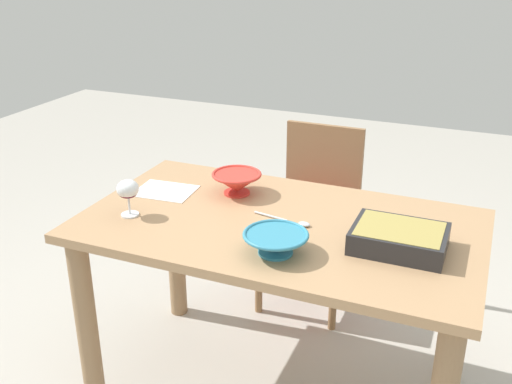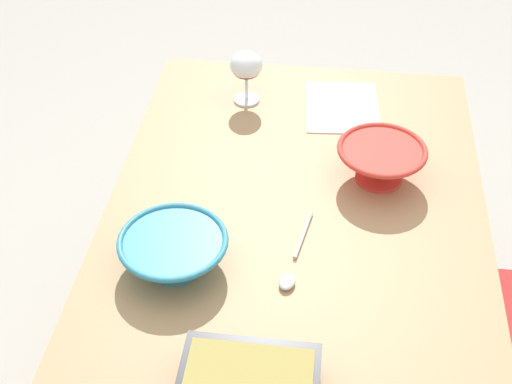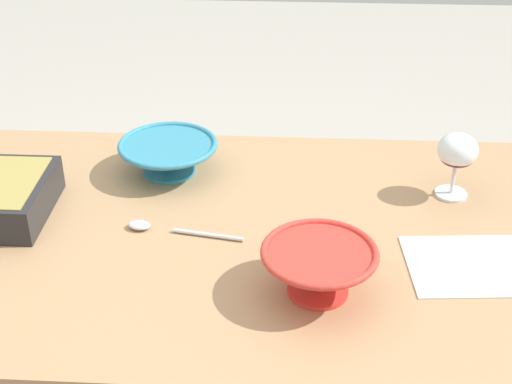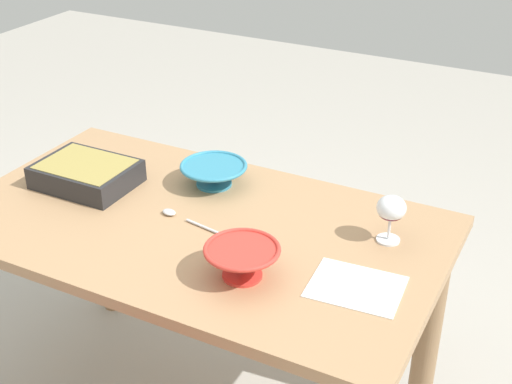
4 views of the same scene
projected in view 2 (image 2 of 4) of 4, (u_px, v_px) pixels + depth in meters
name	position (u px, v px, depth m)	size (l,w,h in m)	color
dining_table	(289.00, 296.00, 1.52)	(1.41, 0.80, 0.76)	tan
wine_glass	(246.00, 68.00, 1.77)	(0.08, 0.08, 0.14)	white
mixing_bowl	(174.00, 250.00, 1.37)	(0.21, 0.21, 0.07)	teal
small_bowl	(381.00, 162.00, 1.56)	(0.20, 0.20, 0.09)	red
serving_spoon	(291.00, 266.00, 1.39)	(0.23, 0.06, 0.01)	silver
napkin	(342.00, 107.00, 1.81)	(0.23, 0.18, 0.00)	white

